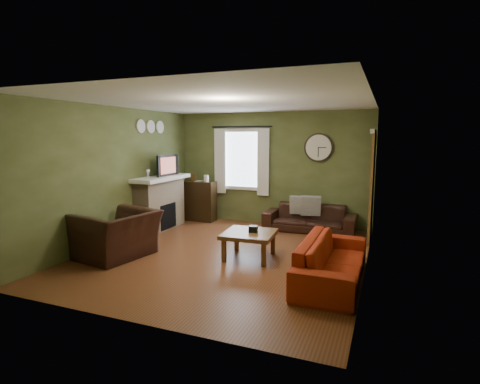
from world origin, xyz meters
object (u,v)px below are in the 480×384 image
at_px(coffee_table, 249,245).
at_px(bookshelf, 199,201).
at_px(armchair, 117,234).
at_px(sofa_red, 332,260).
at_px(sofa_brown, 309,218).

bearing_deg(coffee_table, bookshelf, 133.50).
bearing_deg(armchair, coffee_table, 120.39).
bearing_deg(sofa_red, sofa_brown, 17.64).
distance_m(sofa_red, coffee_table, 1.53).
xyz_separation_m(sofa_brown, armchair, (-2.67, -3.00, 0.11)).
distance_m(sofa_red, armchair, 3.55).
relative_size(sofa_brown, sofa_red, 0.95).
xyz_separation_m(sofa_red, armchair, (-3.54, -0.27, 0.09)).
bearing_deg(bookshelf, coffee_table, -46.50).
distance_m(sofa_brown, armchair, 4.02).
distance_m(sofa_brown, coffee_table, 2.29).
bearing_deg(sofa_red, bookshelf, 52.26).
bearing_deg(sofa_red, armchair, 94.31).
xyz_separation_m(sofa_brown, coffee_table, (-0.57, -2.22, -0.06)).
xyz_separation_m(bookshelf, coffee_table, (2.15, -2.26, -0.26)).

